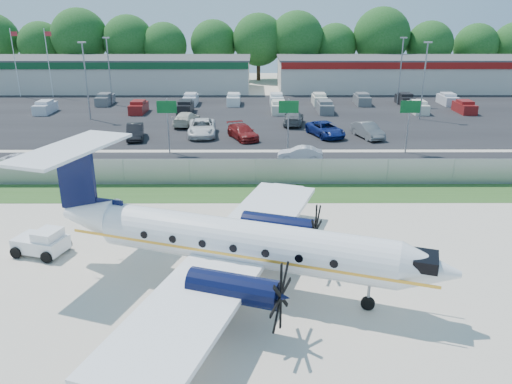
{
  "coord_description": "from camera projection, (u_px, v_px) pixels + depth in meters",
  "views": [
    {
      "loc": [
        -0.09,
        -21.95,
        12.54
      ],
      "look_at": [
        0.0,
        6.0,
        2.3
      ],
      "focal_mm": 35.0,
      "sensor_mm": 36.0,
      "label": 1
    }
  ],
  "objects": [
    {
      "name": "ground",
      "position": [
        256.0,
        276.0,
        24.93
      ],
      "size": [
        170.0,
        170.0,
        0.0
      ],
      "primitive_type": "plane",
      "color": "beige",
      "rests_on": "ground"
    },
    {
      "name": "grass_verge",
      "position": [
        256.0,
        193.0,
        36.19
      ],
      "size": [
        170.0,
        4.0,
        0.02
      ],
      "primitive_type": "cube",
      "color": "#2D561E",
      "rests_on": "ground"
    },
    {
      "name": "access_road",
      "position": [
        256.0,
        165.0,
        42.76
      ],
      "size": [
        170.0,
        8.0,
        0.02
      ],
      "primitive_type": "cube",
      "color": "black",
      "rests_on": "ground"
    },
    {
      "name": "parking_lot",
      "position": [
        255.0,
        116.0,
        62.48
      ],
      "size": [
        170.0,
        32.0,
        0.02
      ],
      "primitive_type": "cube",
      "color": "black",
      "rests_on": "ground"
    },
    {
      "name": "perimeter_fence",
      "position": [
        256.0,
        172.0,
        37.73
      ],
      "size": [
        120.0,
        0.06,
        1.99
      ],
      "color": "gray",
      "rests_on": "ground"
    },
    {
      "name": "building_west",
      "position": [
        109.0,
        74.0,
        82.14
      ],
      "size": [
        46.4,
        12.4,
        5.24
      ],
      "color": "beige",
      "rests_on": "ground"
    },
    {
      "name": "building_east",
      "position": [
        412.0,
        73.0,
        82.29
      ],
      "size": [
        44.4,
        12.4,
        5.24
      ],
      "color": "beige",
      "rests_on": "ground"
    },
    {
      "name": "sign_left",
      "position": [
        167.0,
        114.0,
        45.17
      ],
      "size": [
        1.8,
        0.26,
        5.0
      ],
      "color": "gray",
      "rests_on": "ground"
    },
    {
      "name": "sign_mid",
      "position": [
        288.0,
        114.0,
        45.2
      ],
      "size": [
        1.8,
        0.26,
        5.0
      ],
      "color": "gray",
      "rests_on": "ground"
    },
    {
      "name": "sign_right",
      "position": [
        409.0,
        114.0,
        45.23
      ],
      "size": [
        1.8,
        0.26,
        5.0
      ],
      "color": "gray",
      "rests_on": "ground"
    },
    {
      "name": "flagpole_west",
      "position": [
        15.0,
        59.0,
        74.52
      ],
      "size": [
        1.06,
        0.12,
        10.0
      ],
      "color": "white",
      "rests_on": "ground"
    },
    {
      "name": "flagpole_east",
      "position": [
        48.0,
        59.0,
        74.53
      ],
      "size": [
        1.06,
        0.12,
        10.0
      ],
      "color": "white",
      "rests_on": "ground"
    },
    {
      "name": "light_pole_nw",
      "position": [
        86.0,
        76.0,
        58.74
      ],
      "size": [
        0.9,
        0.35,
        9.09
      ],
      "color": "gray",
      "rests_on": "ground"
    },
    {
      "name": "light_pole_ne",
      "position": [
        424.0,
        75.0,
        58.86
      ],
      "size": [
        0.9,
        0.35,
        9.09
      ],
      "color": "gray",
      "rests_on": "ground"
    },
    {
      "name": "light_pole_sw",
      "position": [
        109.0,
        66.0,
        68.13
      ],
      "size": [
        0.9,
        0.35,
        9.09
      ],
      "color": "gray",
      "rests_on": "ground"
    },
    {
      "name": "light_pole_se",
      "position": [
        401.0,
        66.0,
        68.25
      ],
      "size": [
        0.9,
        0.35,
        9.09
      ],
      "color": "gray",
      "rests_on": "ground"
    },
    {
      "name": "tree_line",
      "position": [
        255.0,
        80.0,
        94.41
      ],
      "size": [
        112.0,
        6.0,
        14.0
      ],
      "primitive_type": null,
      "color": "#184E17",
      "rests_on": "ground"
    },
    {
      "name": "aircraft",
      "position": [
        236.0,
        241.0,
        23.22
      ],
      "size": [
        20.2,
        19.68,
        6.2
      ],
      "color": "white",
      "rests_on": "ground"
    },
    {
      "name": "pushback_tug",
      "position": [
        43.0,
        242.0,
        27.01
      ],
      "size": [
        3.01,
        2.54,
        1.44
      ],
      "color": "white",
      "rests_on": "ground"
    },
    {
      "name": "baggage_cart_near",
      "position": [
        131.0,
        365.0,
        18.06
      ],
      "size": [
        2.06,
        1.55,
        0.96
      ],
      "color": "gray",
      "rests_on": "ground"
    },
    {
      "name": "cone_nose",
      "position": [
        390.0,
        268.0,
        25.2
      ],
      "size": [
        0.39,
        0.39,
        0.56
      ],
      "color": "#FF4F08",
      "rests_on": "ground"
    },
    {
      "name": "cone_starboard_wing",
      "position": [
        205.0,
        241.0,
        28.22
      ],
      "size": [
        0.33,
        0.33,
        0.48
      ],
      "color": "#FF4F08",
      "rests_on": "ground"
    },
    {
      "name": "road_car_west",
      "position": [
        28.0,
        169.0,
        41.59
      ],
      "size": [
        5.2,
        3.32,
        1.34
      ],
      "primitive_type": "imported",
      "rotation": [
        0.0,
        0.0,
        1.32
      ],
      "color": "silver",
      "rests_on": "ground"
    },
    {
      "name": "road_car_mid",
      "position": [
        300.0,
        161.0,
        43.97
      ],
      "size": [
        4.01,
        1.68,
        1.29
      ],
      "primitive_type": "imported",
      "rotation": [
        0.0,
        0.0,
        -1.65
      ],
      "color": "silver",
      "rests_on": "ground"
    },
    {
      "name": "parked_car_a",
      "position": [
        136.0,
        139.0,
        51.41
      ],
      "size": [
        2.48,
        4.91,
        1.54
      ],
      "primitive_type": "imported",
      "rotation": [
        0.0,
        0.0,
        0.19
      ],
      "color": "black",
      "rests_on": "ground"
    },
    {
      "name": "parked_car_b",
      "position": [
        202.0,
        135.0,
        52.82
      ],
      "size": [
        3.22,
        6.26,
        1.69
      ],
      "primitive_type": "imported",
      "rotation": [
        0.0,
        0.0,
        0.07
      ],
      "color": "silver",
      "rests_on": "ground"
    },
    {
      "name": "parked_car_c",
      "position": [
        243.0,
        139.0,
        51.42
      ],
      "size": [
        3.82,
        5.43,
        1.46
      ],
      "primitive_type": "imported",
      "rotation": [
        0.0,
        0.0,
        0.4
      ],
      "color": "maroon",
      "rests_on": "ground"
    },
    {
      "name": "parked_car_d",
      "position": [
        325.0,
        136.0,
        52.49
      ],
      "size": [
        4.15,
        5.96,
        1.51
      ],
      "primitive_type": "imported",
      "rotation": [
        0.0,
        0.0,
        0.33
      ],
      "color": "navy",
      "rests_on": "ground"
    },
    {
      "name": "parked_car_e",
      "position": [
        367.0,
        138.0,
        51.88
      ],
      "size": [
        2.93,
        5.04,
        1.57
      ],
      "primitive_type": "imported",
      "rotation": [
        0.0,
        0.0,
        0.28
      ],
      "color": "#595B5E",
      "rests_on": "ground"
    },
    {
      "name": "parked_car_f",
      "position": [
        187.0,
        125.0,
        57.46
      ],
      "size": [
        2.95,
        5.6,
        1.55
      ],
      "primitive_type": "imported",
      "rotation": [
        0.0,
        0.0,
        2.99
      ],
      "color": "beige",
      "rests_on": "ground"
    },
    {
      "name": "parked_car_g",
      "position": [
        293.0,
        125.0,
        57.82
      ],
      "size": [
        2.85,
        5.54,
        1.54
      ],
      "primitive_type": "imported",
      "rotation": [
        0.0,
        0.0,
        3.01
      ],
      "color": "#595B5E",
      "rests_on": "ground"
    },
    {
      "name": "far_parking_rows",
      "position": [
        255.0,
        109.0,
        67.18
      ],
      "size": [
        56.0,
        10.0,
        1.6
      ],
      "primitive_type": null,
      "color": "gray",
      "rests_on": "ground"
    }
  ]
}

